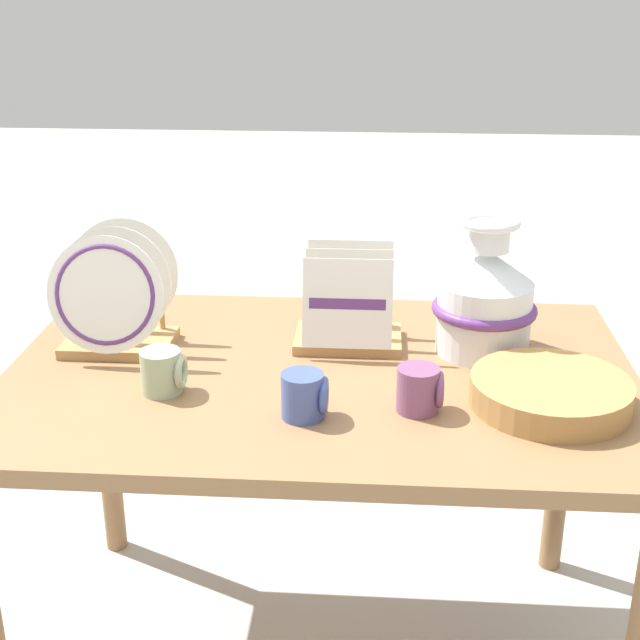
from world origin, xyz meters
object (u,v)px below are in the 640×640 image
object	(u,v)px
dish_rack_round_plates	(115,305)
mug_sage_glaze	(163,372)
wicker_charger_stack	(550,393)
mug_plum_glaze	(420,389)
ceramic_vase	(485,298)
dish_rack_square_plates	(348,317)
mug_cobalt_glaze	(305,395)

from	to	relation	value
dish_rack_round_plates	mug_sage_glaze	world-z (taller)	dish_rack_round_plates
wicker_charger_stack	mug_plum_glaze	bearing A→B (deg)	-171.42
ceramic_vase	mug_plum_glaze	distance (m)	0.33
dish_rack_round_plates	dish_rack_square_plates	size ratio (longest dim) A/B	1.15
dish_rack_round_plates	dish_rack_square_plates	distance (m)	0.50
dish_rack_square_plates	mug_sage_glaze	xyz separation A→B (m)	(-0.34, -0.26, -0.02)
ceramic_vase	mug_sage_glaze	size ratio (longest dim) A/B	3.41
ceramic_vase	mug_cobalt_glaze	distance (m)	0.48
dish_rack_round_plates	wicker_charger_stack	size ratio (longest dim) A/B	0.88
mug_cobalt_glaze	mug_sage_glaze	distance (m)	0.29
mug_cobalt_glaze	mug_sage_glaze	xyz separation A→B (m)	(-0.28, 0.08, 0.00)
dish_rack_round_plates	wicker_charger_stack	bearing A→B (deg)	-12.81
dish_rack_round_plates	wicker_charger_stack	xyz separation A→B (m)	(0.88, -0.20, -0.08)
dish_rack_round_plates	mug_plum_glaze	bearing A→B (deg)	-20.43
mug_plum_glaze	dish_rack_round_plates	bearing A→B (deg)	159.57
mug_cobalt_glaze	mug_plum_glaze	xyz separation A→B (m)	(0.21, 0.04, 0.00)
dish_rack_square_plates	mug_cobalt_glaze	xyz separation A→B (m)	(-0.06, -0.34, -0.02)
dish_rack_square_plates	wicker_charger_stack	world-z (taller)	dish_rack_square_plates
dish_rack_round_plates	mug_plum_glaze	xyz separation A→B (m)	(0.64, -0.24, -0.06)
ceramic_vase	mug_sage_glaze	bearing A→B (deg)	-158.93
mug_plum_glaze	mug_sage_glaze	size ratio (longest dim) A/B	1.00
dish_rack_square_plates	wicker_charger_stack	size ratio (longest dim) A/B	0.77
ceramic_vase	wicker_charger_stack	bearing A→B (deg)	-67.66
wicker_charger_stack	mug_plum_glaze	xyz separation A→B (m)	(-0.24, -0.04, 0.02)
dish_rack_round_plates	dish_rack_square_plates	xyz separation A→B (m)	(0.49, 0.07, -0.04)
dish_rack_square_plates	mug_plum_glaze	size ratio (longest dim) A/B	2.68
ceramic_vase	mug_plum_glaze	size ratio (longest dim) A/B	3.41
dish_rack_square_plates	mug_plum_glaze	xyz separation A→B (m)	(0.14, -0.30, -0.02)
ceramic_vase	wicker_charger_stack	size ratio (longest dim) A/B	0.98
ceramic_vase	dish_rack_round_plates	world-z (taller)	ceramic_vase
dish_rack_round_plates	mug_sage_glaze	distance (m)	0.25
ceramic_vase	mug_plum_glaze	xyz separation A→B (m)	(-0.14, -0.29, -0.08)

